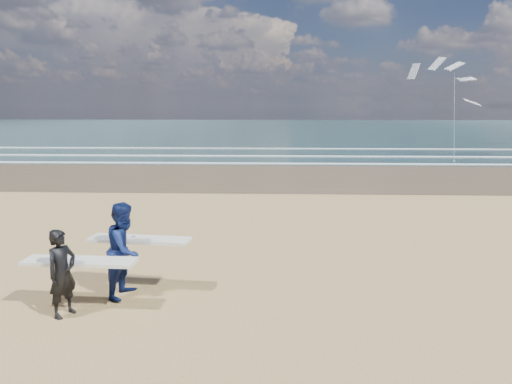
{
  "coord_description": "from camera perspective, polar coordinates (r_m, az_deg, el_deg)",
  "views": [
    {
      "loc": [
        2.63,
        -8.31,
        3.94
      ],
      "look_at": [
        2.05,
        6.0,
        1.23
      ],
      "focal_mm": 32.0,
      "sensor_mm": 36.0,
      "label": 1
    }
  ],
  "objects": [
    {
      "name": "kite_1",
      "position": [
        38.06,
        23.55,
        10.92
      ],
      "size": [
        6.16,
        4.78,
        8.14
      ],
      "color": "slate",
      "rests_on": "ground"
    },
    {
      "name": "foam_breakers",
      "position": [
        40.53,
        27.77,
        3.99
      ],
      "size": [
        220.0,
        11.7,
        0.05
      ],
      "color": "white",
      "rests_on": "ground"
    },
    {
      "name": "ocean",
      "position": [
        82.26,
        14.66,
        7.65
      ],
      "size": [
        220.0,
        100.0,
        0.02
      ],
      "primitive_type": "cube",
      "color": "#1A373A",
      "rests_on": "ground"
    },
    {
      "name": "surfer_near",
      "position": [
        9.47,
        -22.77,
        -9.11
      ],
      "size": [
        2.22,
        1.01,
        1.69
      ],
      "color": "black",
      "rests_on": "ground"
    },
    {
      "name": "surfer_far",
      "position": [
        9.96,
        -15.93,
        -6.84
      ],
      "size": [
        2.24,
        1.27,
        2.0
      ],
      "color": "#0E1B4E",
      "rests_on": "ground"
    }
  ]
}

